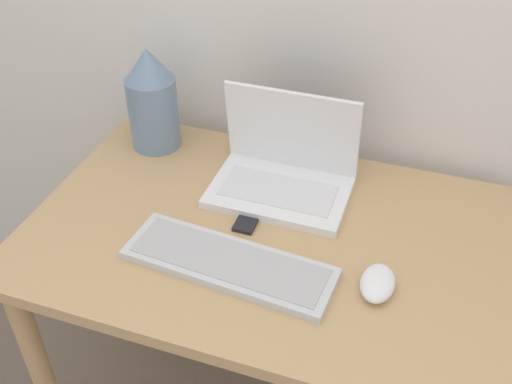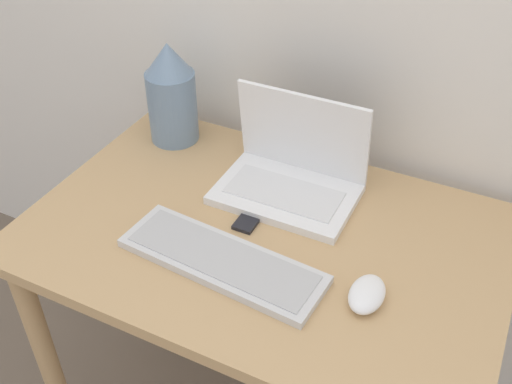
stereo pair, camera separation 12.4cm
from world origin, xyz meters
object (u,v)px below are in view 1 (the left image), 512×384
(laptop, at_px, (284,170))
(keyboard, at_px, (229,263))
(mouse, at_px, (378,283))
(mp3_player, at_px, (246,223))
(vase, at_px, (152,100))

(laptop, xyz_separation_m, keyboard, (-0.03, -0.29, -0.04))
(mouse, distance_m, mp3_player, 0.32)
(laptop, distance_m, mp3_player, 0.16)
(keyboard, relative_size, mouse, 4.25)
(keyboard, bearing_deg, laptop, 84.68)
(laptop, bearing_deg, keyboard, -95.32)
(laptop, distance_m, keyboard, 0.29)
(vase, bearing_deg, laptop, -11.31)
(keyboard, xyz_separation_m, vase, (-0.34, 0.36, 0.12))
(mp3_player, bearing_deg, keyboard, -85.37)
(vase, height_order, mp3_player, vase)
(vase, distance_m, mp3_player, 0.42)
(mp3_player, bearing_deg, vase, 145.36)
(laptop, height_order, vase, vase)
(laptop, bearing_deg, mouse, -43.61)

